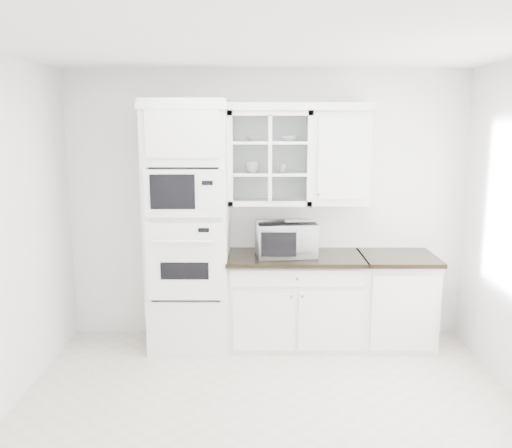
{
  "coord_description": "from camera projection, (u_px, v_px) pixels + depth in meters",
  "views": [
    {
      "loc": [
        -0.07,
        -3.68,
        2.2
      ],
      "look_at": [
        -0.1,
        1.05,
        1.3
      ],
      "focal_mm": 38.0,
      "sensor_mm": 36.0,
      "label": 1
    }
  ],
  "objects": [
    {
      "name": "extra_base_cabinet",
      "position": [
        396.0,
        300.0,
        5.35
      ],
      "size": [
        0.72,
        0.67,
        0.92
      ],
      "color": "white",
      "rests_on": "ground"
    },
    {
      "name": "bowl_b",
      "position": [
        290.0,
        138.0,
        5.2
      ],
      "size": [
        0.2,
        0.2,
        0.05
      ],
      "primitive_type": "imported",
      "rotation": [
        0.0,
        0.0,
        0.2
      ],
      "color": "white",
      "rests_on": "upper_cabinet_glass"
    },
    {
      "name": "crown_molding",
      "position": [
        259.0,
        107.0,
        5.12
      ],
      "size": [
        2.14,
        0.38,
        0.07
      ],
      "primitive_type": "cube",
      "color": "white",
      "rests_on": "room_shell"
    },
    {
      "name": "upper_cabinet_glass",
      "position": [
        270.0,
        158.0,
        5.23
      ],
      "size": [
        0.8,
        0.33,
        0.9
      ],
      "color": "white",
      "rests_on": "room_shell"
    },
    {
      "name": "cup_a",
      "position": [
        252.0,
        167.0,
        5.25
      ],
      "size": [
        0.16,
        0.16,
        0.1
      ],
      "primitive_type": "imported",
      "rotation": [
        0.0,
        0.0,
        -0.27
      ],
      "color": "white",
      "rests_on": "upper_cabinet_glass"
    },
    {
      "name": "oven_column",
      "position": [
        189.0,
        227.0,
        5.2
      ],
      "size": [
        0.76,
        0.68,
        2.4
      ],
      "color": "white",
      "rests_on": "ground"
    },
    {
      "name": "ground",
      "position": [
        269.0,
        421.0,
        4.02
      ],
      "size": [
        4.0,
        3.5,
        0.01
      ],
      "primitive_type": "cube",
      "color": "beige",
      "rests_on": "ground"
    },
    {
      "name": "cup_b",
      "position": [
        282.0,
        168.0,
        5.26
      ],
      "size": [
        0.11,
        0.11,
        0.08
      ],
      "primitive_type": "imported",
      "rotation": [
        0.0,
        0.0,
        -0.35
      ],
      "color": "white",
      "rests_on": "upper_cabinet_glass"
    },
    {
      "name": "base_cabinet_run",
      "position": [
        295.0,
        299.0,
        5.36
      ],
      "size": [
        1.32,
        0.67,
        0.92
      ],
      "color": "white",
      "rests_on": "ground"
    },
    {
      "name": "upper_cabinet_solid",
      "position": [
        339.0,
        158.0,
        5.23
      ],
      "size": [
        0.55,
        0.33,
        0.9
      ],
      "primitive_type": "cube",
      "color": "white",
      "rests_on": "room_shell"
    },
    {
      "name": "room_shell",
      "position": [
        269.0,
        177.0,
        4.11
      ],
      "size": [
        4.0,
        3.5,
        2.7
      ],
      "color": "white",
      "rests_on": "ground"
    },
    {
      "name": "bowl_a",
      "position": [
        255.0,
        139.0,
        5.21
      ],
      "size": [
        0.23,
        0.23,
        0.05
      ],
      "primitive_type": "imported",
      "rotation": [
        0.0,
        0.0,
        0.29
      ],
      "color": "white",
      "rests_on": "upper_cabinet_glass"
    },
    {
      "name": "countertop_microwave",
      "position": [
        286.0,
        238.0,
        5.23
      ],
      "size": [
        0.61,
        0.53,
        0.33
      ],
      "primitive_type": "imported",
      "rotation": [
        0.0,
        0.0,
        3.26
      ],
      "color": "white",
      "rests_on": "base_cabinet_run"
    }
  ]
}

